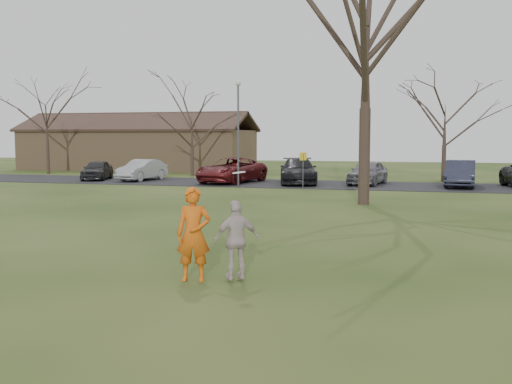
# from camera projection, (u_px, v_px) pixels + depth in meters

# --- Properties ---
(ground) EXTENTS (120.00, 120.00, 0.00)m
(ground) POSITION_uv_depth(u_px,v_px,m) (207.00, 281.00, 12.37)
(ground) COLOR #1E380F
(ground) RESTS_ON ground
(parking_strip) EXTENTS (62.00, 6.50, 0.04)m
(parking_strip) POSITION_uv_depth(u_px,v_px,m) (344.00, 185.00, 36.43)
(parking_strip) COLOR black
(parking_strip) RESTS_ON ground
(player_defender) EXTENTS (0.80, 0.61, 1.96)m
(player_defender) POSITION_uv_depth(u_px,v_px,m) (194.00, 234.00, 12.34)
(player_defender) COLOR #D35A11
(player_defender) RESTS_ON ground
(car_0) EXTENTS (2.58, 4.18, 1.33)m
(car_0) POSITION_uv_depth(u_px,v_px,m) (97.00, 170.00, 40.54)
(car_0) COLOR #28272A
(car_0) RESTS_ON parking_strip
(car_1) EXTENTS (2.09, 4.41, 1.40)m
(car_1) POSITION_uv_depth(u_px,v_px,m) (142.00, 170.00, 39.94)
(car_1) COLOR #A0A2A6
(car_1) RESTS_ON parking_strip
(car_2) EXTENTS (3.86, 6.14, 1.58)m
(car_2) POSITION_uv_depth(u_px,v_px,m) (232.00, 170.00, 38.05)
(car_2) COLOR maroon
(car_2) RESTS_ON parking_strip
(car_3) EXTENTS (3.34, 5.81, 1.58)m
(car_3) POSITION_uv_depth(u_px,v_px,m) (298.00, 171.00, 37.23)
(car_3) COLOR black
(car_3) RESTS_ON parking_strip
(car_4) EXTENTS (2.53, 4.62, 1.49)m
(car_4) POSITION_uv_depth(u_px,v_px,m) (368.00, 172.00, 36.58)
(car_4) COLOR slate
(car_4) RESTS_ON parking_strip
(car_5) EXTENTS (2.07, 4.84, 1.55)m
(car_5) POSITION_uv_depth(u_px,v_px,m) (460.00, 174.00, 34.79)
(car_5) COLOR #2A2D3F
(car_5) RESTS_ON parking_strip
(catching_play) EXTENTS (1.02, 0.85, 2.23)m
(catching_play) POSITION_uv_depth(u_px,v_px,m) (237.00, 240.00, 12.25)
(catching_play) COLOR #C1B0AE
(catching_play) RESTS_ON ground
(building) EXTENTS (20.60, 8.50, 5.14)m
(building) POSITION_uv_depth(u_px,v_px,m) (139.00, 148.00, 53.87)
(building) COLOR #8C6D4C
(building) RESTS_ON ground
(lamp_post) EXTENTS (0.34, 0.34, 6.27)m
(lamp_post) POSITION_uv_depth(u_px,v_px,m) (238.00, 120.00, 35.18)
(lamp_post) COLOR #47474C
(lamp_post) RESTS_ON ground
(sign_yellow) EXTENTS (0.35, 0.35, 2.08)m
(sign_yellow) POSITION_uv_depth(u_px,v_px,m) (303.00, 163.00, 33.92)
(sign_yellow) COLOR #47474C
(sign_yellow) RESTS_ON ground
(big_tree) EXTENTS (9.00, 9.00, 14.00)m
(big_tree) POSITION_uv_depth(u_px,v_px,m) (366.00, 43.00, 25.64)
(big_tree) COLOR #352821
(big_tree) RESTS_ON ground
(small_tree_row) EXTENTS (55.00, 5.90, 8.50)m
(small_tree_row) POSITION_uv_depth(u_px,v_px,m) (419.00, 123.00, 39.81)
(small_tree_row) COLOR #352821
(small_tree_row) RESTS_ON ground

